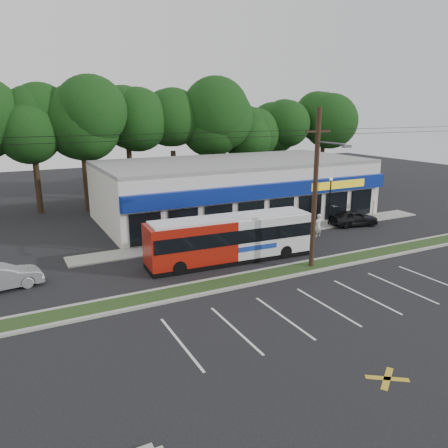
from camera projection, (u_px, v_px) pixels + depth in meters
The scene contains 15 objects.
ground at pixel (281, 280), 25.98m from camera, with size 120.00×120.00×0.00m, color black.
grass_strip at pixel (272, 274), 26.82m from camera, with size 40.00×1.60×0.12m, color #203515.
curb_south at pixel (280, 279), 26.09m from camera, with size 40.00×0.25×0.14m, color #9E9E93.
curb_north at pixel (264, 270), 27.55m from camera, with size 40.00×0.25×0.14m, color #9E9E93.
sidewalk at pixel (270, 233), 35.92m from camera, with size 32.00×2.20×0.10m, color #9E9E93.
strip_mall at pixel (235, 188), 41.44m from camera, with size 25.00×12.55×5.30m.
utility_pole at pixel (314, 185), 26.65m from camera, with size 50.00×2.77×10.00m.
lamp_post at pixel (330, 196), 37.73m from camera, with size 0.30×0.30×4.25m.
sign_post at pixel (374, 203), 40.02m from camera, with size 0.45×0.10×2.23m.
tree_line at pixel (180, 123), 48.01m from camera, with size 46.76×6.76×11.83m.
metrobus at pixel (231, 238), 29.00m from camera, with size 11.52×2.98×3.07m.
car_dark at pixel (354, 218), 38.08m from camera, with size 1.70×4.22×1.44m, color black.
car_silver at pixel (0, 277), 24.50m from camera, with size 1.54×4.41×1.45m, color #93969A.
pedestrian_a at pixel (318, 225), 34.77m from camera, with size 0.68×0.45×1.86m, color white.
pedestrian_b at pixel (267, 236), 32.25m from camera, with size 0.78×0.61×1.60m, color #C0B2AD.
Camera 1 is at (-14.08, -20.07, 9.83)m, focal length 35.00 mm.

